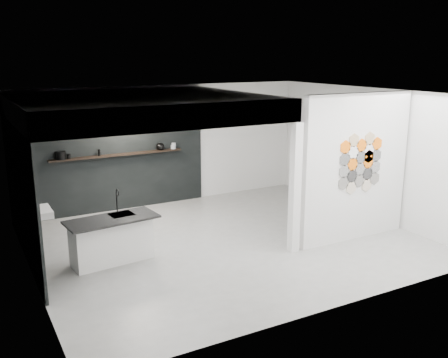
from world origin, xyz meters
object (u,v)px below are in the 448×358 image
wall_basin (39,212)px  bottle_dark (99,153)px  kettle (160,146)px  utensil_cup (69,156)px  partition_panel (356,168)px  glass_bowl (173,147)px  kitchen_island (112,239)px  stockpot (61,155)px  glass_vase (174,146)px

wall_basin → bottle_dark: bearing=51.9°
kettle → utensil_cup: kettle is taller
partition_panel → kettle: 4.56m
bottle_dark → utensil_cup: 0.65m
wall_basin → glass_bowl: size_ratio=4.94×
kitchen_island → utensil_cup: size_ratio=15.93×
bottle_dark → utensil_cup: bearing=180.0°
wall_basin → stockpot: size_ratio=2.84×
kettle → glass_vase: 0.34m
glass_bowl → glass_vase: bearing=0.0°
glass_vase → bottle_dark: (-1.77, 0.00, 0.00)m
utensil_cup → wall_basin: bearing=-115.2°
bottle_dark → wall_basin: bearing=-128.1°
bottle_dark → utensil_cup: size_ratio=1.45×
kettle → glass_bowl: (0.33, 0.00, -0.04)m
kitchen_island → stockpot: stockpot is taller
kitchen_island → utensil_cup: (-0.07, 2.78, 0.96)m
stockpot → kettle: 2.24m
partition_panel → bottle_dark: 5.45m
partition_panel → glass_vase: (-2.08, 3.87, -0.01)m
wall_basin → stockpot: (0.81, 2.07, 0.56)m
stockpot → utensil_cup: bearing=0.0°
bottle_dark → kettle: bearing=0.0°
glass_bowl → bottle_dark: bottle_dark is taller
stockpot → utensil_cup: size_ratio=2.13×
kitchen_island → glass_vase: (2.35, 2.78, 0.98)m
partition_panel → wall_basin: partition_panel is taller
kettle → glass_vase: bearing=-18.5°
bottle_dark → glass_bowl: bearing=0.0°
partition_panel → kitchen_island: 4.67m
wall_basin → glass_bowl: (3.38, 2.07, 0.51)m
partition_panel → utensil_cup: partition_panel is taller
kitchen_island → glass_vase: size_ratio=11.21×
partition_panel → bottle_dark: (-3.84, 3.87, -0.01)m
partition_panel → kettle: (-2.42, 3.87, 0.00)m
partition_panel → wall_basin: bearing=161.8°
glass_vase → bottle_dark: bearing=180.0°
glass_bowl → bottle_dark: (-1.76, 0.00, 0.03)m
kitchen_island → partition_panel: bearing=-19.8°
partition_panel → stockpot: partition_panel is taller
glass_bowl → bottle_dark: size_ratio=0.84×
kitchen_island → kettle: size_ratio=7.92×
partition_panel → glass_bowl: 4.39m
partition_panel → bottle_dark: partition_panel is taller
partition_panel → utensil_cup: size_ratio=28.20×
glass_bowl → glass_vase: 0.03m
kitchen_island → glass_bowl: size_ratio=13.02×
partition_panel → glass_vase: 4.39m
glass_vase → bottle_dark: 1.77m
kitchen_island → stockpot: bearing=88.7°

